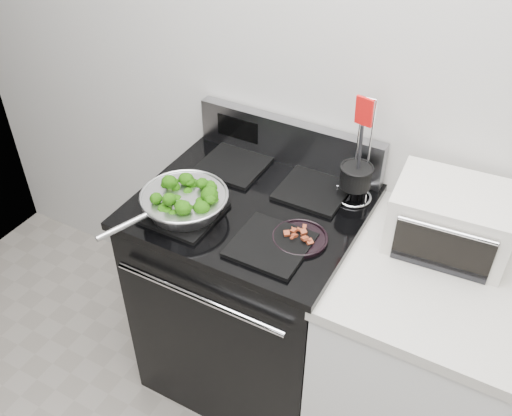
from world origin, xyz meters
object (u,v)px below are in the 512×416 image
Objects in this scene: gas_range at (252,291)px; skillet at (184,202)px; toaster_oven at (451,219)px; utensil_holder at (355,182)px; bacon_plate at (300,236)px.

skillet is (-0.17, -0.16, 0.51)m from gas_range.
toaster_oven is at bearing 12.74° from gas_range.
bacon_plate is at bearing -93.65° from utensil_holder.
toaster_oven reaches higher than gas_range.
utensil_holder reaches higher than toaster_oven.
gas_range is at bearing -171.27° from toaster_oven.
utensil_holder is at bearing 32.49° from gas_range.
utensil_holder reaches higher than gas_range.
toaster_oven is (0.42, 0.25, 0.06)m from bacon_plate.
bacon_plate is (0.41, 0.07, -0.03)m from skillet.
toaster_oven is (0.66, 0.15, 0.54)m from gas_range.
skillet is at bearing -136.62° from gas_range.
gas_range is at bearing -137.35° from utensil_holder.
gas_range is 0.87m from toaster_oven.
gas_range is at bearing 63.93° from skillet.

